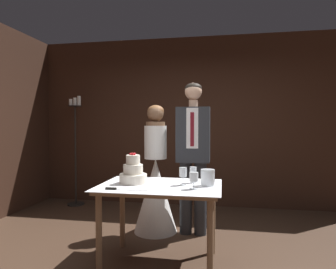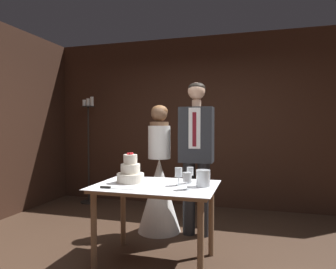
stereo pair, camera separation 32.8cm
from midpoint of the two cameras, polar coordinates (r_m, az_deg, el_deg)
wall_back at (r=5.04m, az=8.76°, el=2.44°), size 5.52×0.12×2.80m
cake_table at (r=2.94m, az=0.93°, el=-11.47°), size 1.16×0.82×0.77m
tiered_cake at (r=3.02m, az=-4.09°, el=-7.23°), size 0.27×0.27×0.30m
cake_knife at (r=2.76m, az=-7.23°, el=-10.09°), size 0.38×0.04×0.02m
wine_glass_near at (r=2.71m, az=7.18°, el=-8.18°), size 0.08×0.08×0.15m
wine_glass_middle at (r=2.88m, az=5.31°, el=-7.40°), size 0.07×0.07×0.17m
wine_glass_far at (r=2.99m, az=7.39°, el=-7.15°), size 0.07×0.07×0.16m
hurricane_candle at (r=2.87m, az=10.01°, el=-8.30°), size 0.13×0.13×0.16m
bride at (r=3.82m, az=0.81°, el=-9.62°), size 0.54×0.54×1.59m
groom at (r=3.66m, az=7.99°, el=-2.96°), size 0.40×0.25×1.86m
candle_stand at (r=5.31m, az=-13.20°, el=-2.63°), size 0.28×0.28×1.83m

